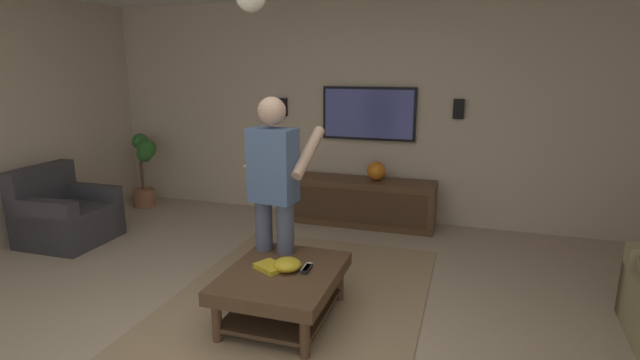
# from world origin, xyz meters

# --- Properties ---
(ground_plane) EXTENTS (8.05, 8.05, 0.00)m
(ground_plane) POSITION_xyz_m (0.00, 0.00, 0.00)
(ground_plane) COLOR tan
(wall_back_tv) EXTENTS (0.10, 6.91, 2.62)m
(wall_back_tv) POSITION_xyz_m (3.21, 0.00, 1.31)
(wall_back_tv) COLOR #C6B299
(wall_back_tv) RESTS_ON ground
(area_rug) EXTENTS (2.96, 2.00, 0.01)m
(area_rug) POSITION_xyz_m (0.72, -0.01, 0.01)
(area_rug) COLOR #9E8460
(area_rug) RESTS_ON ground
(armchair) EXTENTS (0.81, 0.82, 0.82)m
(armchair) POSITION_xyz_m (1.34, 2.85, 0.28)
(armchair) COLOR #38383D
(armchair) RESTS_ON ground
(coffee_table) EXTENTS (1.00, 0.80, 0.40)m
(coffee_table) POSITION_xyz_m (0.52, -0.01, 0.30)
(coffee_table) COLOR #513823
(coffee_table) RESTS_ON ground
(media_console) EXTENTS (0.45, 1.70, 0.55)m
(media_console) POSITION_xyz_m (2.88, -0.08, 0.28)
(media_console) COLOR #513823
(media_console) RESTS_ON ground
(tv) EXTENTS (0.05, 1.12, 0.63)m
(tv) POSITION_xyz_m (3.12, -0.08, 1.31)
(tv) COLOR black
(person_standing) EXTENTS (0.58, 0.59, 1.64)m
(person_standing) POSITION_xyz_m (0.87, 0.19, 0.93)
(person_standing) COLOR #4C5166
(person_standing) RESTS_ON ground
(potted_plant_tall) EXTENTS (0.35, 0.38, 0.98)m
(potted_plant_tall) POSITION_xyz_m (2.72, 2.86, 0.56)
(potted_plant_tall) COLOR #9E6B4C
(potted_plant_tall) RESTS_ON ground
(bowl) EXTENTS (0.21, 0.21, 0.09)m
(bowl) POSITION_xyz_m (0.53, -0.05, 0.45)
(bowl) COLOR gold
(bowl) RESTS_ON coffee_table
(remote_white) EXTENTS (0.15, 0.05, 0.02)m
(remote_white) POSITION_xyz_m (0.59, -0.18, 0.41)
(remote_white) COLOR white
(remote_white) RESTS_ON coffee_table
(remote_black) EXTENTS (0.15, 0.04, 0.02)m
(remote_black) POSITION_xyz_m (0.57, -0.19, 0.41)
(remote_black) COLOR black
(remote_black) RESTS_ON coffee_table
(book) EXTENTS (0.25, 0.27, 0.04)m
(book) POSITION_xyz_m (0.51, 0.08, 0.42)
(book) COLOR gold
(book) RESTS_ON coffee_table
(vase_round) EXTENTS (0.22, 0.22, 0.22)m
(vase_round) POSITION_xyz_m (2.90, -0.24, 0.66)
(vase_round) COLOR orange
(vase_round) RESTS_ON media_console
(wall_speaker_left) EXTENTS (0.06, 0.12, 0.22)m
(wall_speaker_left) POSITION_xyz_m (3.13, -1.11, 1.39)
(wall_speaker_left) COLOR black
(wall_speaker_right) EXTENTS (0.06, 0.12, 0.22)m
(wall_speaker_right) POSITION_xyz_m (3.13, 1.03, 1.35)
(wall_speaker_right) COLOR black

